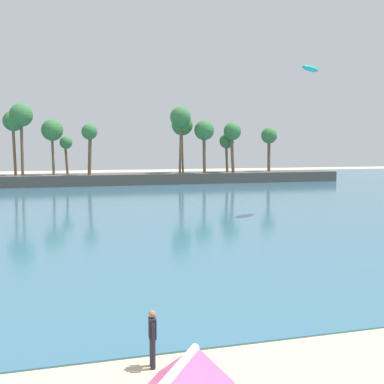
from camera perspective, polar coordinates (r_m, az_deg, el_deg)
The scene contains 5 objects.
sea at distance 69.50m, azimuth -13.00°, elevation -0.20°, with size 220.00×109.01×0.06m, color #386B84.
palm_headland at distance 83.73m, azimuth -13.50°, elevation 3.23°, with size 93.99×6.10×13.03m.
folded_kite at distance 13.02m, azimuth -1.96°, elevation -20.49°, with size 3.70×3.96×0.99m.
person_at_waterline at distance 15.12m, azimuth -4.42°, elevation -15.76°, with size 0.24×0.55×1.67m.
kite_aloft_high_over_bay at distance 48.50m, azimuth 13.03°, elevation 13.22°, with size 3.30×1.12×0.46m, color #1EADB2.
Camera 1 is at (-4.54, -7.21, 6.27)m, focal length 47.97 mm.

